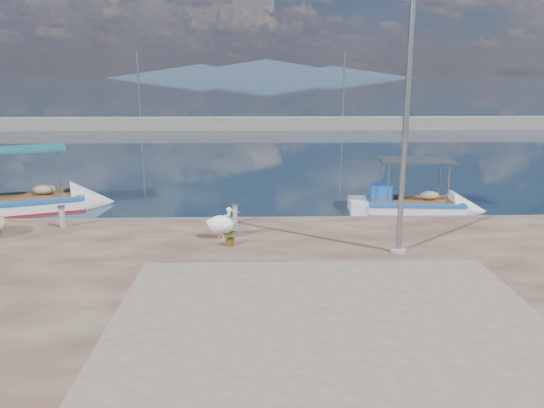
% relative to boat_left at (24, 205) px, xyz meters
% --- Properties ---
extents(ground, '(1400.00, 1400.00, 0.00)m').
position_rel_boat_left_xyz_m(ground, '(9.97, -8.15, -0.23)').
color(ground, '#162635').
rests_on(ground, ground).
extents(quay_patch, '(9.00, 7.00, 0.01)m').
position_rel_boat_left_xyz_m(quay_patch, '(10.97, -11.15, 0.27)').
color(quay_patch, gray).
rests_on(quay_patch, quay).
extents(breakwater, '(120.00, 2.20, 7.50)m').
position_rel_boat_left_xyz_m(breakwater, '(9.97, 31.85, 0.37)').
color(breakwater, gray).
rests_on(breakwater, ground).
extents(mountains, '(370.00, 280.00, 22.00)m').
position_rel_boat_left_xyz_m(mountains, '(14.36, 641.85, 9.27)').
color(mountains, '#28384C').
rests_on(mountains, ground).
extents(boat_left, '(6.54, 4.12, 2.99)m').
position_rel_boat_left_xyz_m(boat_left, '(0.00, 0.00, 0.00)').
color(boat_left, white).
rests_on(boat_left, ground).
extents(boat_right, '(5.34, 2.10, 2.51)m').
position_rel_boat_left_xyz_m(boat_right, '(15.71, -0.59, -0.04)').
color(boat_right, white).
rests_on(boat_right, ground).
extents(pelican, '(1.07, 0.67, 1.02)m').
position_rel_boat_left_xyz_m(pelican, '(8.38, -5.52, 0.74)').
color(pelican, tan).
rests_on(pelican, quay).
extents(lamp_post, '(0.44, 0.96, 7.00)m').
position_rel_boat_left_xyz_m(lamp_post, '(13.50, -6.88, 3.56)').
color(lamp_post, gray).
rests_on(lamp_post, quay).
extents(bollard_near, '(0.22, 0.22, 0.68)m').
position_rel_boat_left_xyz_m(bollard_near, '(8.74, -3.76, 0.63)').
color(bollard_near, gray).
rests_on(bollard_near, quay).
extents(bollard_far, '(0.24, 0.24, 0.73)m').
position_rel_boat_left_xyz_m(bollard_far, '(3.06, -4.16, 0.66)').
color(bollard_far, gray).
rests_on(bollard_far, quay).
extents(potted_plant, '(0.56, 0.51, 0.52)m').
position_rel_boat_left_xyz_m(potted_plant, '(8.70, -6.19, 0.53)').
color(potted_plant, '#33722D').
rests_on(potted_plant, quay).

